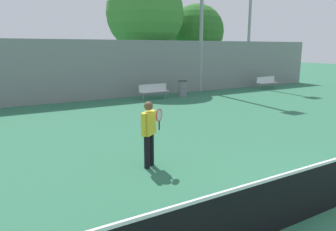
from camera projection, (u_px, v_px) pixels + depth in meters
tennis_player at (149, 130)px, 7.94m from camera, size 0.56×0.53×1.64m
bench_courtside_near at (154, 90)px, 18.77m from camera, size 1.78×0.40×0.84m
bench_adjacent_court at (267, 81)px, 23.49m from camera, size 1.76×0.40×0.84m
light_pole_far_right at (250, 7)px, 23.52m from camera, size 0.90×0.60×9.11m
trash_bin at (183, 89)px, 19.60m from camera, size 0.55×0.55×0.96m
back_fence at (97, 70)px, 18.17m from camera, size 34.99×0.06×3.32m
tree_green_broad at (145, 14)px, 21.96m from camera, size 5.22×5.22×7.74m
tree_dark_dense at (197, 32)px, 26.03m from camera, size 4.25×4.25×6.27m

